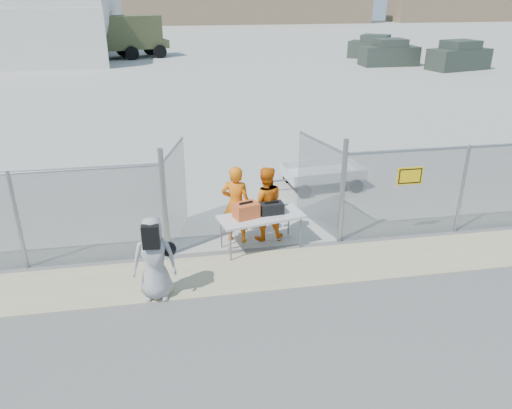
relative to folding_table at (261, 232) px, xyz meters
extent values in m
plane|color=#4F4F4F|center=(-0.12, -2.01, -0.41)|extent=(160.00, 160.00, 0.00)
cube|color=#A3A399|center=(-0.12, 39.99, -0.40)|extent=(160.00, 80.00, 0.01)
cube|color=tan|center=(-0.12, -1.01, -0.40)|extent=(44.00, 1.60, 0.01)
cube|color=#DE5D28|center=(-0.35, -0.03, 0.57)|extent=(0.62, 0.50, 0.33)
cube|color=black|center=(0.26, 0.08, 0.53)|extent=(0.55, 0.36, 0.25)
imported|color=orange|center=(-0.51, 0.44, 0.53)|extent=(0.80, 0.67, 1.87)
imported|color=orange|center=(0.18, 0.44, 0.50)|extent=(0.91, 0.73, 1.81)
imported|color=#999999|center=(-2.35, -1.60, 0.44)|extent=(0.86, 0.60, 1.68)
camera|label=1|loc=(-1.90, -10.01, 5.13)|focal=35.00mm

